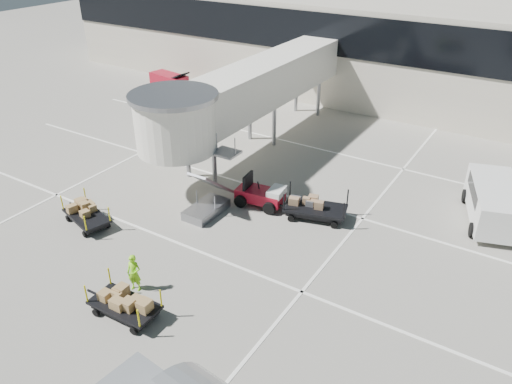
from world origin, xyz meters
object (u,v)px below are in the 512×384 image
minivan (493,199)px  suitcase_cart (314,209)px  ground_worker (134,273)px  belt_loader (169,82)px  box_cart_far (85,214)px  baggage_tug (261,195)px  box_cart_near (124,304)px

minivan → suitcase_cart: bearing=-166.5°
ground_worker → belt_loader: bearing=113.1°
box_cart_far → suitcase_cart: bearing=50.5°
suitcase_cart → belt_loader: 24.90m
belt_loader → ground_worker: bearing=-42.9°
baggage_tug → suitcase_cart: 3.10m
box_cart_far → belt_loader: bearing=135.5°
baggage_tug → box_cart_near: size_ratio=0.78×
ground_worker → belt_loader: size_ratio=0.41×
baggage_tug → minivan: 12.21m
suitcase_cart → ground_worker: ground_worker is taller
minivan → box_cart_near: bearing=-143.0°
ground_worker → suitcase_cart: bearing=52.7°
box_cart_near → ground_worker: (-0.77, 1.39, 0.30)m
ground_worker → baggage_tug: bearing=70.1°
box_cart_far → ground_worker: bearing=-7.0°
box_cart_far → belt_loader: belt_loader is taller
baggage_tug → belt_loader: size_ratio=0.66×
minivan → baggage_tug: bearing=-172.6°
ground_worker → minivan: minivan is taller
suitcase_cart → baggage_tug: bearing=170.8°
suitcase_cart → belt_loader: bearing=133.0°
suitcase_cart → minivan: minivan is taller
baggage_tug → box_cart_far: size_ratio=0.78×
baggage_tug → suitcase_cart: (3.08, 0.34, -0.09)m
suitcase_cart → ground_worker: bearing=-128.2°
box_cart_far → minivan: minivan is taller
box_cart_near → box_cart_far: 7.79m
box_cart_near → belt_loader: bearing=125.3°
baggage_tug → minivan: bearing=18.1°
ground_worker → minivan: (11.89, 14.15, 0.35)m
baggage_tug → ground_worker: (-0.83, -9.03, 0.24)m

